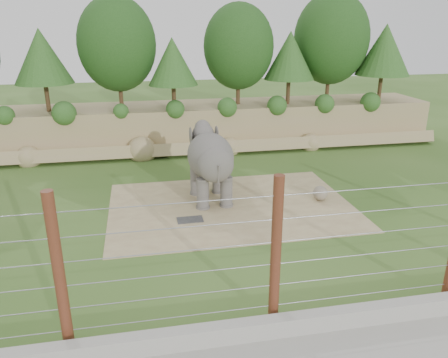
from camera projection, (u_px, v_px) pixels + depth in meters
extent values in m
plane|color=#375E1F|center=(235.00, 240.00, 15.39)|extent=(90.00, 90.00, 0.00)
cube|color=tan|center=(190.00, 125.00, 26.96)|extent=(30.00, 4.00, 2.50)
cube|color=tan|center=(195.00, 149.00, 25.14)|extent=(30.00, 1.37, 1.07)
cylinder|color=#3F2B19|center=(47.00, 97.00, 24.35)|extent=(0.24, 0.24, 1.58)
sphere|color=#193F14|center=(42.00, 58.00, 23.62)|extent=(3.60, 3.60, 3.60)
cylinder|color=#3F2B19|center=(121.00, 91.00, 25.48)|extent=(0.24, 0.24, 1.92)
sphere|color=#193F14|center=(117.00, 44.00, 24.59)|extent=(4.40, 4.40, 4.40)
cylinder|color=#3F2B19|center=(174.00, 97.00, 25.00)|extent=(0.24, 0.24, 1.40)
sphere|color=#193F14|center=(173.00, 63.00, 24.36)|extent=(3.20, 3.20, 3.20)
cylinder|color=#3F2B19|center=(238.00, 89.00, 26.58)|extent=(0.24, 0.24, 1.82)
sphere|color=#193F14|center=(239.00, 47.00, 25.74)|extent=(4.16, 4.16, 4.16)
cylinder|color=#3F2B19|center=(288.00, 91.00, 26.63)|extent=(0.24, 0.24, 1.50)
sphere|color=#193F14|center=(290.00, 57.00, 25.93)|extent=(3.44, 3.44, 3.44)
cylinder|color=#3F2B19|center=(328.00, 84.00, 28.00)|extent=(0.24, 0.24, 2.03)
sphere|color=#193F14|center=(331.00, 39.00, 27.07)|extent=(4.64, 4.64, 4.64)
cylinder|color=#3F2B19|center=(380.00, 88.00, 27.51)|extent=(0.24, 0.24, 1.64)
sphere|color=#193F14|center=(384.00, 51.00, 26.75)|extent=(3.76, 3.76, 3.76)
cube|color=tan|center=(231.00, 206.00, 18.24)|extent=(10.00, 7.00, 0.02)
cube|color=#262628|center=(190.00, 220.00, 16.92)|extent=(1.00, 0.60, 0.03)
sphere|color=gray|center=(320.00, 193.00, 18.74)|extent=(0.63, 0.63, 0.63)
cube|color=#ACAAA0|center=(279.00, 326.00, 10.69)|extent=(26.00, 0.35, 0.50)
cylinder|color=#4F2618|center=(59.00, 275.00, 9.65)|extent=(0.26, 0.26, 4.00)
cylinder|color=#4F2618|center=(276.00, 253.00, 10.55)|extent=(0.26, 0.26, 4.00)
cylinder|color=#949499|center=(273.00, 305.00, 11.06)|extent=(20.00, 0.02, 0.02)
cylinder|color=#949499|center=(274.00, 285.00, 10.86)|extent=(20.00, 0.02, 0.02)
cylinder|color=#949499|center=(275.00, 264.00, 10.66)|extent=(20.00, 0.02, 0.02)
cylinder|color=#949499|center=(276.00, 242.00, 10.45)|extent=(20.00, 0.02, 0.02)
cylinder|color=#949499|center=(277.00, 219.00, 10.25)|extent=(20.00, 0.02, 0.02)
cylinder|color=#949499|center=(278.00, 196.00, 10.04)|extent=(20.00, 0.02, 0.02)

